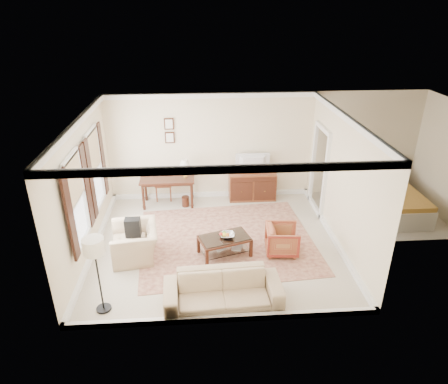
{
  "coord_description": "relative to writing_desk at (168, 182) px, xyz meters",
  "views": [
    {
      "loc": [
        -0.37,
        -7.7,
        4.99
      ],
      "look_at": [
        0.2,
        0.3,
        1.15
      ],
      "focal_mm": 32.0,
      "sensor_mm": 36.0,
      "label": 1
    }
  ],
  "objects": [
    {
      "name": "backpack",
      "position": [
        -0.59,
        -2.36,
        0.05
      ],
      "size": [
        0.27,
        0.35,
        0.4
      ],
      "primitive_type": "cube",
      "rotation": [
        0.0,
        0.0,
        -1.75
      ],
      "color": "black",
      "rests_on": "club_armchair"
    },
    {
      "name": "annex_bedroom",
      "position": [
        5.67,
        -0.89,
        -0.33
      ],
      "size": [
        3.0,
        2.7,
        2.9
      ],
      "color": "beige",
      "rests_on": "ground"
    },
    {
      "name": "window_rear",
      "position": [
        -1.52,
        -1.14,
        0.88
      ],
      "size": [
        0.12,
        1.56,
        1.8
      ],
      "primitive_type": null,
      "color": "#CCB284",
      "rests_on": "room_shell"
    },
    {
      "name": "club_armchair",
      "position": [
        -0.57,
        -2.43,
        -0.2
      ],
      "size": [
        0.84,
        1.17,
        0.95
      ],
      "primitive_type": "imported",
      "rotation": [
        0.0,
        0.0,
        -1.43
      ],
      "color": "tan",
      "rests_on": "room_shell"
    },
    {
      "name": "fruit_bowl",
      "position": [
        1.4,
        -2.5,
        -0.17
      ],
      "size": [
        0.42,
        0.42,
        0.1
      ],
      "primitive_type": "imported",
      "color": "silver",
      "rests_on": "coffee_table"
    },
    {
      "name": "coffee_table",
      "position": [
        1.34,
        -2.51,
        -0.32
      ],
      "size": [
        1.2,
        0.91,
        0.45
      ],
      "rotation": [
        0.0,
        0.0,
        0.3
      ],
      "color": "#3B1B11",
      "rests_on": "room_shell"
    },
    {
      "name": "writing_desk",
      "position": [
        0.0,
        0.0,
        0.0
      ],
      "size": [
        1.42,
        0.71,
        0.78
      ],
      "color": "#3B1B11",
      "rests_on": "room_shell"
    },
    {
      "name": "desk_chair",
      "position": [
        -0.14,
        0.35,
        -0.14
      ],
      "size": [
        0.52,
        0.52,
        1.05
      ],
      "primitive_type": null,
      "rotation": [
        0.0,
        0.0,
        0.16
      ],
      "color": "brown",
      "rests_on": "room_shell"
    },
    {
      "name": "room_shell",
      "position": [
        1.18,
        -2.04,
        1.8
      ],
      "size": [
        5.51,
        5.01,
        2.91
      ],
      "color": "beige",
      "rests_on": "ground"
    },
    {
      "name": "sideboard",
      "position": [
        2.3,
        0.18,
        -0.28
      ],
      "size": [
        1.28,
        0.49,
        0.79
      ],
      "primitive_type": "cube",
      "color": "brown",
      "rests_on": "room_shell"
    },
    {
      "name": "desk_lamp",
      "position": [
        0.47,
        0.0,
        0.36
      ],
      "size": [
        0.32,
        0.32,
        0.5
      ],
      "primitive_type": null,
      "color": "silver",
      "rests_on": "writing_desk"
    },
    {
      "name": "tv",
      "position": [
        2.3,
        0.16,
        0.56
      ],
      "size": [
        0.88,
        0.5,
        0.12
      ],
      "primitive_type": "imported",
      "rotation": [
        0.0,
        0.0,
        3.14
      ],
      "color": "black",
      "rests_on": "sideboard"
    },
    {
      "name": "floor_lamp",
      "position": [
        -0.94,
        -4.07,
        0.57
      ],
      "size": [
        0.37,
        0.37,
        1.48
      ],
      "color": "black",
      "rests_on": "room_shell"
    },
    {
      "name": "book_b",
      "position": [
        1.51,
        -2.46,
        -0.5
      ],
      "size": [
        0.27,
        0.11,
        0.38
      ],
      "primitive_type": "imported",
      "rotation": [
        0.0,
        0.0,
        -0.3
      ],
      "color": "brown",
      "rests_on": "coffee_table"
    },
    {
      "name": "book_a",
      "position": [
        1.12,
        -2.52,
        -0.49
      ],
      "size": [
        0.27,
        0.15,
        0.38
      ],
      "primitive_type": "imported",
      "rotation": [
        0.0,
        0.0,
        0.41
      ],
      "color": "brown",
      "rests_on": "coffee_table"
    },
    {
      "name": "rug",
      "position": [
        1.43,
        -1.93,
        -0.66
      ],
      "size": [
        4.15,
        3.64,
        0.01
      ],
      "primitive_type": "cube",
      "rotation": [
        0.0,
        0.0,
        0.08
      ],
      "color": "maroon",
      "rests_on": "room_shell"
    },
    {
      "name": "striped_armchair",
      "position": [
        2.6,
        -2.5,
        -0.32
      ],
      "size": [
        0.7,
        0.74,
        0.7
      ],
      "primitive_type": "imported",
      "rotation": [
        0.0,
        0.0,
        1.48
      ],
      "color": "maroon",
      "rests_on": "room_shell"
    },
    {
      "name": "window_front",
      "position": [
        -1.52,
        -2.74,
        0.88
      ],
      "size": [
        0.12,
        1.56,
        1.8
      ],
      "primitive_type": null,
      "color": "#CCB284",
      "rests_on": "room_shell"
    },
    {
      "name": "sofa",
      "position": [
        1.2,
        -4.07,
        -0.26
      ],
      "size": [
        2.14,
        0.71,
        0.82
      ],
      "primitive_type": "imported",
      "rotation": [
        0.0,
        0.0,
        0.05
      ],
      "color": "tan",
      "rests_on": "room_shell"
    },
    {
      "name": "doorway",
      "position": [
        3.89,
        -0.54,
        0.41
      ],
      "size": [
        0.1,
        1.12,
        2.25
      ],
      "primitive_type": null,
      "color": "white",
      "rests_on": "room_shell"
    },
    {
      "name": "framed_prints",
      "position": [
        0.1,
        0.43,
        1.27
      ],
      "size": [
        0.25,
        0.04,
        0.68
      ],
      "primitive_type": null,
      "color": "#3B1B11",
      "rests_on": "room_shell"
    }
  ]
}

